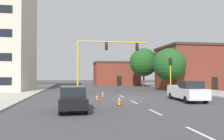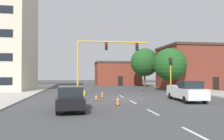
{
  "view_description": "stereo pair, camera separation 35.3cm",
  "coord_description": "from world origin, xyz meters",
  "px_view_note": "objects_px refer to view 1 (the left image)",
  "views": [
    {
      "loc": [
        -5.42,
        -22.81,
        2.59
      ],
      "look_at": [
        -0.67,
        5.49,
        3.19
      ],
      "focal_mm": 34.82,
      "sensor_mm": 36.0,
      "label": 1
    },
    {
      "loc": [
        -5.07,
        -22.87,
        2.59
      ],
      "look_at": [
        -0.67,
        5.49,
        3.19
      ],
      "focal_mm": 34.82,
      "sensor_mm": 36.0,
      "label": 2
    }
  ],
  "objects_px": {
    "tree_right_mid": "(169,64)",
    "traffic_cone_roadside_a": "(97,97)",
    "pickup_truck_white": "(187,91)",
    "traffic_signal_gantry": "(88,77)",
    "traffic_cone_roadside_b": "(103,94)",
    "traffic_cone_roadside_c": "(119,101)",
    "tree_right_far": "(144,62)",
    "sedan_black_near_left": "(73,98)",
    "traffic_light_pole_right": "(171,67)"
  },
  "relations": [
    {
      "from": "traffic_light_pole_right",
      "to": "traffic_cone_roadside_c",
      "type": "xyz_separation_m",
      "value": [
        -8.64,
        -8.78,
        -3.15
      ]
    },
    {
      "from": "traffic_light_pole_right",
      "to": "traffic_cone_roadside_c",
      "type": "distance_m",
      "value": 12.72
    },
    {
      "from": "traffic_signal_gantry",
      "to": "traffic_light_pole_right",
      "type": "distance_m",
      "value": 10.79
    },
    {
      "from": "tree_right_mid",
      "to": "tree_right_far",
      "type": "distance_m",
      "value": 11.89
    },
    {
      "from": "pickup_truck_white",
      "to": "traffic_cone_roadside_a",
      "type": "height_order",
      "value": "pickup_truck_white"
    },
    {
      "from": "sedan_black_near_left",
      "to": "traffic_cone_roadside_a",
      "type": "height_order",
      "value": "sedan_black_near_left"
    },
    {
      "from": "traffic_cone_roadside_b",
      "to": "traffic_cone_roadside_c",
      "type": "xyz_separation_m",
      "value": [
        0.65,
        -6.12,
        -0.01
      ]
    },
    {
      "from": "traffic_cone_roadside_a",
      "to": "traffic_cone_roadside_c",
      "type": "bearing_deg",
      "value": -66.66
    },
    {
      "from": "traffic_signal_gantry",
      "to": "tree_right_mid",
      "type": "height_order",
      "value": "traffic_signal_gantry"
    },
    {
      "from": "tree_right_mid",
      "to": "sedan_black_near_left",
      "type": "relative_size",
      "value": 1.48
    },
    {
      "from": "traffic_signal_gantry",
      "to": "tree_right_mid",
      "type": "xyz_separation_m",
      "value": [
        12.92,
        4.83,
        1.9
      ]
    },
    {
      "from": "pickup_truck_white",
      "to": "sedan_black_near_left",
      "type": "xyz_separation_m",
      "value": [
        -10.96,
        -3.94,
        -0.09
      ]
    },
    {
      "from": "traffic_light_pole_right",
      "to": "sedan_black_near_left",
      "type": "relative_size",
      "value": 1.05
    },
    {
      "from": "pickup_truck_white",
      "to": "traffic_cone_roadside_b",
      "type": "height_order",
      "value": "pickup_truck_white"
    },
    {
      "from": "sedan_black_near_left",
      "to": "traffic_cone_roadside_b",
      "type": "xyz_separation_m",
      "value": [
        3.18,
        8.24,
        -0.5
      ]
    },
    {
      "from": "traffic_signal_gantry",
      "to": "tree_right_far",
      "type": "height_order",
      "value": "tree_right_far"
    },
    {
      "from": "pickup_truck_white",
      "to": "traffic_signal_gantry",
      "type": "bearing_deg",
      "value": 141.23
    },
    {
      "from": "pickup_truck_white",
      "to": "sedan_black_near_left",
      "type": "relative_size",
      "value": 1.21
    },
    {
      "from": "traffic_cone_roadside_b",
      "to": "tree_right_mid",
      "type": "bearing_deg",
      "value": 34.59
    },
    {
      "from": "traffic_light_pole_right",
      "to": "traffic_cone_roadside_a",
      "type": "xyz_separation_m",
      "value": [
        -10.17,
        -5.24,
        -3.21
      ]
    },
    {
      "from": "traffic_cone_roadside_b",
      "to": "traffic_cone_roadside_c",
      "type": "distance_m",
      "value": 6.15
    },
    {
      "from": "traffic_signal_gantry",
      "to": "tree_right_far",
      "type": "relative_size",
      "value": 1.21
    },
    {
      "from": "traffic_light_pole_right",
      "to": "traffic_cone_roadside_b",
      "type": "distance_m",
      "value": 10.16
    },
    {
      "from": "tree_right_far",
      "to": "traffic_cone_roadside_b",
      "type": "xyz_separation_m",
      "value": [
        -11.12,
        -19.77,
        -4.79
      ]
    },
    {
      "from": "traffic_signal_gantry",
      "to": "traffic_light_pole_right",
      "type": "height_order",
      "value": "traffic_signal_gantry"
    },
    {
      "from": "traffic_cone_roadside_b",
      "to": "traffic_light_pole_right",
      "type": "bearing_deg",
      "value": 15.98
    },
    {
      "from": "tree_right_mid",
      "to": "traffic_cone_roadside_c",
      "type": "xyz_separation_m",
      "value": [
        -10.85,
        -14.05,
        -3.82
      ]
    },
    {
      "from": "traffic_light_pole_right",
      "to": "traffic_signal_gantry",
      "type": "bearing_deg",
      "value": 177.68
    },
    {
      "from": "tree_right_mid",
      "to": "traffic_cone_roadside_a",
      "type": "height_order",
      "value": "tree_right_mid"
    },
    {
      "from": "traffic_signal_gantry",
      "to": "traffic_cone_roadside_a",
      "type": "distance_m",
      "value": 6.03
    },
    {
      "from": "traffic_cone_roadside_a",
      "to": "traffic_signal_gantry",
      "type": "bearing_deg",
      "value": 95.47
    },
    {
      "from": "tree_right_far",
      "to": "pickup_truck_white",
      "type": "distance_m",
      "value": 24.66
    },
    {
      "from": "tree_right_far",
      "to": "traffic_cone_roadside_a",
      "type": "distance_m",
      "value": 25.82
    },
    {
      "from": "traffic_cone_roadside_a",
      "to": "traffic_cone_roadside_b",
      "type": "height_order",
      "value": "traffic_cone_roadside_b"
    },
    {
      "from": "traffic_signal_gantry",
      "to": "sedan_black_near_left",
      "type": "height_order",
      "value": "traffic_signal_gantry"
    },
    {
      "from": "tree_right_far",
      "to": "pickup_truck_white",
      "type": "height_order",
      "value": "tree_right_far"
    },
    {
      "from": "pickup_truck_white",
      "to": "traffic_cone_roadside_c",
      "type": "distance_m",
      "value": 7.39
    },
    {
      "from": "traffic_signal_gantry",
      "to": "traffic_cone_roadside_c",
      "type": "height_order",
      "value": "traffic_signal_gantry"
    },
    {
      "from": "traffic_signal_gantry",
      "to": "traffic_cone_roadside_c",
      "type": "relative_size",
      "value": 12.92
    },
    {
      "from": "traffic_cone_roadside_c",
      "to": "traffic_signal_gantry",
      "type": "bearing_deg",
      "value": 102.67
    },
    {
      "from": "tree_right_mid",
      "to": "pickup_truck_white",
      "type": "height_order",
      "value": "tree_right_mid"
    },
    {
      "from": "traffic_light_pole_right",
      "to": "tree_right_mid",
      "type": "height_order",
      "value": "tree_right_mid"
    },
    {
      "from": "traffic_cone_roadside_c",
      "to": "traffic_cone_roadside_a",
      "type": "bearing_deg",
      "value": 113.34
    },
    {
      "from": "traffic_cone_roadside_c",
      "to": "tree_right_far",
      "type": "bearing_deg",
      "value": 67.98
    },
    {
      "from": "tree_right_mid",
      "to": "traffic_cone_roadside_a",
      "type": "distance_m",
      "value": 16.69
    },
    {
      "from": "traffic_signal_gantry",
      "to": "tree_right_mid",
      "type": "bearing_deg",
      "value": 20.51
    },
    {
      "from": "pickup_truck_white",
      "to": "sedan_black_near_left",
      "type": "distance_m",
      "value": 11.65
    },
    {
      "from": "traffic_cone_roadside_a",
      "to": "traffic_cone_roadside_b",
      "type": "bearing_deg",
      "value": 71.13
    },
    {
      "from": "tree_right_far",
      "to": "pickup_truck_white",
      "type": "relative_size",
      "value": 1.47
    },
    {
      "from": "traffic_signal_gantry",
      "to": "pickup_truck_white",
      "type": "xyz_separation_m",
      "value": [
        9.21,
        -7.4,
        -1.32
      ]
    }
  ]
}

